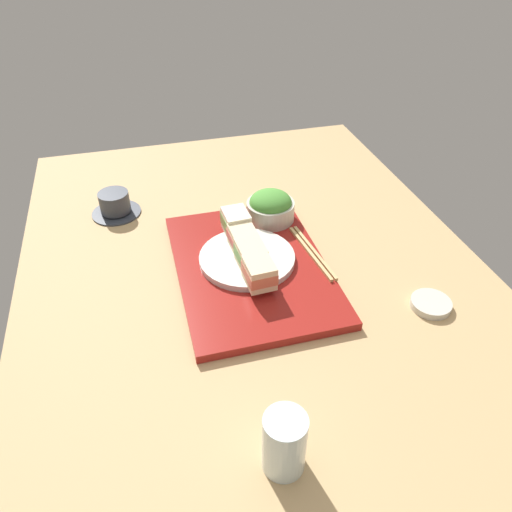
# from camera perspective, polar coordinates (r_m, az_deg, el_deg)

# --- Properties ---
(ground_plane) EXTENTS (1.40, 1.00, 0.03)m
(ground_plane) POSITION_cam_1_polar(r_m,az_deg,el_deg) (1.07, -0.03, -2.61)
(ground_plane) COLOR tan
(serving_tray) EXTENTS (0.45, 0.31, 0.02)m
(serving_tray) POSITION_cam_1_polar(r_m,az_deg,el_deg) (1.06, -0.59, -1.34)
(serving_tray) COLOR maroon
(serving_tray) RESTS_ON ground_plane
(sandwich_plate) EXTENTS (0.21, 0.21, 0.01)m
(sandwich_plate) POSITION_cam_1_polar(r_m,az_deg,el_deg) (1.06, -1.05, -0.24)
(sandwich_plate) COLOR silver
(sandwich_plate) RESTS_ON serving_tray
(sandwich_nearmost) EXTENTS (0.07, 0.06, 0.05)m
(sandwich_nearmost) POSITION_cam_1_polar(r_m,az_deg,el_deg) (0.97, 0.39, -1.94)
(sandwich_nearmost) COLOR beige
(sandwich_nearmost) RESTS_ON sandwich_plate
(sandwich_inner_near) EXTENTS (0.07, 0.06, 0.05)m
(sandwich_inner_near) POSITION_cam_1_polar(r_m,az_deg,el_deg) (1.01, -0.61, 0.17)
(sandwich_inner_near) COLOR beige
(sandwich_inner_near) RESTS_ON sandwich_plate
(sandwich_inner_far) EXTENTS (0.08, 0.06, 0.05)m
(sandwich_inner_far) POSITION_cam_1_polar(r_m,az_deg,el_deg) (1.06, -1.51, 2.04)
(sandwich_inner_far) COLOR beige
(sandwich_inner_far) RESTS_ON sandwich_plate
(sandwich_farmost) EXTENTS (0.08, 0.06, 0.05)m
(sandwich_farmost) POSITION_cam_1_polar(r_m,az_deg,el_deg) (1.11, -2.35, 3.96)
(sandwich_farmost) COLOR #EFE5C1
(sandwich_farmost) RESTS_ON sandwich_plate
(salad_bowl) EXTENTS (0.12, 0.12, 0.07)m
(salad_bowl) POSITION_cam_1_polar(r_m,az_deg,el_deg) (1.17, 1.70, 5.75)
(salad_bowl) COLOR beige
(salad_bowl) RESTS_ON serving_tray
(chopsticks_pair) EXTENTS (0.20, 0.04, 0.01)m
(chopsticks_pair) POSITION_cam_1_polar(r_m,az_deg,el_deg) (1.08, 6.57, 0.42)
(chopsticks_pair) COLOR tan
(chopsticks_pair) RESTS_ON serving_tray
(coffee_cup) EXTENTS (0.12, 0.12, 0.06)m
(coffee_cup) POSITION_cam_1_polar(r_m,az_deg,el_deg) (1.29, -16.13, 5.84)
(coffee_cup) COLOR #333842
(coffee_cup) RESTS_ON ground_plane
(drinking_glass) EXTENTS (0.06, 0.06, 0.11)m
(drinking_glass) POSITION_cam_1_polar(r_m,az_deg,el_deg) (0.73, 3.32, -20.96)
(drinking_glass) COLOR silver
(drinking_glass) RESTS_ON ground_plane
(small_sauce_dish) EXTENTS (0.08, 0.08, 0.01)m
(small_sauce_dish) POSITION_cam_1_polar(r_m,az_deg,el_deg) (1.03, 19.72, -5.29)
(small_sauce_dish) COLOR beige
(small_sauce_dish) RESTS_ON ground_plane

